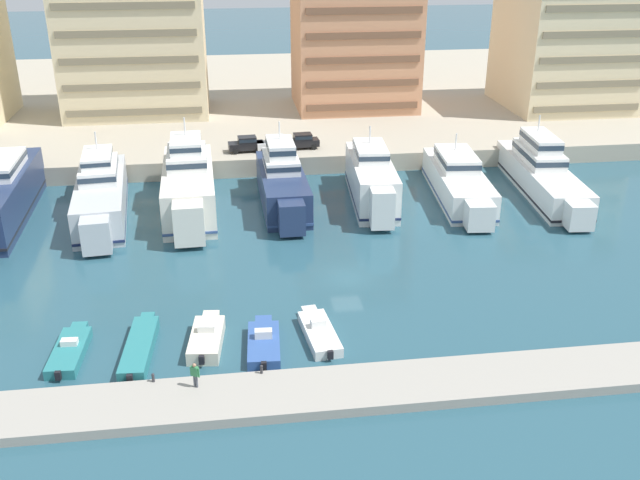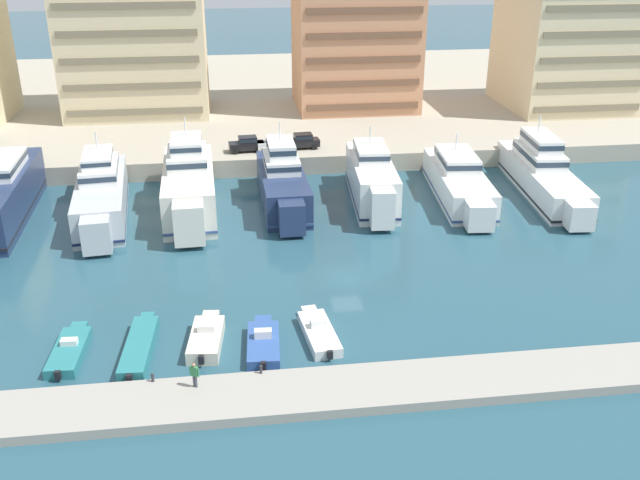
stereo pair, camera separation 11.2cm
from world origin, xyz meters
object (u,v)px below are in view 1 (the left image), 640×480
(yacht_white_center, at_px, (372,179))
(motorboat_teal_far_left, at_px, (70,351))
(yacht_white_center_right, at_px, (458,181))
(pedestrian_near_edge, at_px, (195,373))
(motorboat_teal_left, at_px, (140,347))
(motorboat_cream_mid_left, at_px, (207,338))
(car_black_far_left, at_px, (246,144))
(car_black_mid_left, at_px, (302,140))
(yacht_ivory_mid_left, at_px, (189,185))
(motorboat_blue_center_left, at_px, (264,343))
(yacht_navy_center_left, at_px, (283,183))
(car_white_left, at_px, (275,142))
(yacht_silver_left, at_px, (101,194))
(motorboat_white_center, at_px, (319,332))
(yacht_white_mid_right, at_px, (542,173))

(yacht_white_center, relative_size, motorboat_teal_far_left, 2.60)
(yacht_white_center_right, height_order, pedestrian_near_edge, yacht_white_center_right)
(motorboat_teal_left, distance_m, pedestrian_near_edge, 6.74)
(motorboat_cream_mid_left, xyz_separation_m, car_black_far_left, (4.40, 38.15, 2.58))
(car_black_mid_left, bearing_deg, car_black_far_left, -176.70)
(car_black_far_left, height_order, pedestrian_near_edge, car_black_far_left)
(motorboat_teal_far_left, xyz_separation_m, pedestrian_near_edge, (8.59, -5.68, 1.28))
(yacht_ivory_mid_left, height_order, motorboat_blue_center_left, yacht_ivory_mid_left)
(yacht_ivory_mid_left, distance_m, motorboat_cream_mid_left, 25.87)
(motorboat_teal_far_left, distance_m, pedestrian_near_edge, 10.38)
(yacht_navy_center_left, bearing_deg, motorboat_cream_mid_left, -106.23)
(motorboat_teal_left, bearing_deg, car_white_left, 72.46)
(yacht_silver_left, distance_m, motorboat_white_center, 31.55)
(yacht_white_center, distance_m, car_black_mid_left, 14.19)
(yacht_silver_left, xyz_separation_m, car_black_mid_left, (21.50, 13.04, 0.82))
(motorboat_blue_center_left, bearing_deg, yacht_ivory_mid_left, 102.25)
(yacht_white_center, bearing_deg, pedestrian_near_edge, -118.95)
(yacht_navy_center_left, bearing_deg, car_white_left, 89.42)
(yacht_white_mid_right, height_order, motorboat_teal_far_left, yacht_white_mid_right)
(yacht_ivory_mid_left, xyz_separation_m, yacht_white_mid_right, (37.56, 0.53, -0.62))
(yacht_silver_left, height_order, yacht_white_center, yacht_silver_left)
(yacht_white_center_right, xyz_separation_m, pedestrian_near_edge, (-26.74, -31.41, -0.15))
(yacht_white_mid_right, bearing_deg, motorboat_blue_center_left, -139.42)
(yacht_silver_left, relative_size, yacht_white_center_right, 1.04)
(yacht_ivory_mid_left, distance_m, yacht_white_center_right, 28.07)
(motorboat_white_center, height_order, car_black_mid_left, car_black_mid_left)
(yacht_silver_left, bearing_deg, yacht_white_center, 0.24)
(yacht_white_center_right, height_order, car_black_mid_left, yacht_white_center_right)
(yacht_white_mid_right, distance_m, pedestrian_near_edge, 48.40)
(motorboat_white_center, bearing_deg, yacht_navy_center_left, 90.59)
(car_black_mid_left, bearing_deg, yacht_white_mid_right, -26.48)
(yacht_white_mid_right, xyz_separation_m, motorboat_teal_left, (-40.16, -26.73, -1.64))
(yacht_white_center_right, distance_m, motorboat_cream_mid_left, 36.59)
(yacht_white_mid_right, bearing_deg, motorboat_cream_mid_left, -143.64)
(motorboat_blue_center_left, height_order, motorboat_white_center, motorboat_blue_center_left)
(yacht_white_center_right, height_order, motorboat_white_center, yacht_white_center_right)
(motorboat_teal_far_left, bearing_deg, yacht_white_center_right, 36.06)
(motorboat_blue_center_left, distance_m, motorboat_white_center, 4.05)
(yacht_white_center_right, bearing_deg, motorboat_blue_center_left, -130.00)
(pedestrian_near_edge, bearing_deg, motorboat_cream_mid_left, 84.20)
(yacht_ivory_mid_left, relative_size, motorboat_teal_far_left, 2.97)
(yacht_white_mid_right, bearing_deg, motorboat_white_center, -136.54)
(yacht_white_center_right, bearing_deg, motorboat_white_center, -125.49)
(motorboat_teal_left, bearing_deg, pedestrian_near_edge, -53.76)
(yacht_white_mid_right, height_order, car_black_mid_left, yacht_white_mid_right)
(car_white_left, xyz_separation_m, car_black_mid_left, (3.29, 0.39, 0.00))
(yacht_navy_center_left, bearing_deg, pedestrian_near_edge, -104.38)
(yacht_white_center_right, distance_m, motorboat_teal_far_left, 43.73)
(yacht_navy_center_left, height_order, car_black_mid_left, yacht_navy_center_left)
(motorboat_white_center, bearing_deg, pedestrian_near_edge, -145.80)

